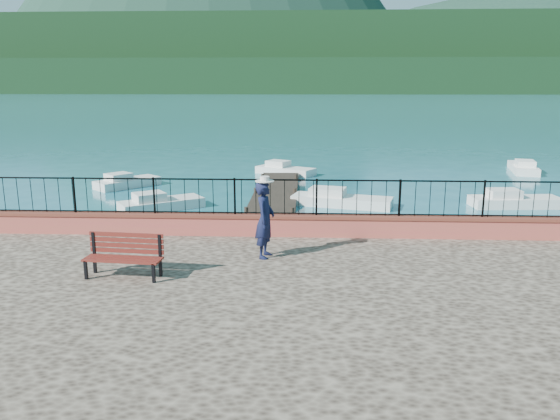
# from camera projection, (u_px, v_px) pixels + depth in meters

# --- Properties ---
(ground) EXTENTS (2000.00, 2000.00, 0.00)m
(ground) POSITION_uv_depth(u_px,v_px,m) (332.00, 338.00, 11.46)
(ground) COLOR #19596B
(ground) RESTS_ON ground
(parapet) EXTENTS (28.00, 0.46, 0.58)m
(parapet) POSITION_uv_depth(u_px,v_px,m) (327.00, 225.00, 14.72)
(parapet) COLOR #AD413E
(parapet) RESTS_ON promenade
(railing) EXTENTS (27.00, 0.05, 0.95)m
(railing) POSITION_uv_depth(u_px,v_px,m) (328.00, 198.00, 14.55)
(railing) COLOR black
(railing) RESTS_ON parapet
(dock) EXTENTS (2.00, 16.00, 0.30)m
(dock) POSITION_uv_depth(u_px,v_px,m) (272.00, 206.00, 23.20)
(dock) COLOR #2D231C
(dock) RESTS_ON ground
(far_forest) EXTENTS (900.00, 60.00, 18.00)m
(far_forest) POSITION_uv_depth(u_px,v_px,m) (308.00, 77.00, 301.34)
(far_forest) COLOR black
(far_forest) RESTS_ON ground
(foothills) EXTENTS (900.00, 120.00, 44.00)m
(foothills) POSITION_uv_depth(u_px,v_px,m) (308.00, 57.00, 356.79)
(foothills) COLOR black
(foothills) RESTS_ON ground
(companion_hill) EXTENTS (448.00, 384.00, 180.00)m
(companion_hill) POSITION_uv_depth(u_px,v_px,m) (527.00, 89.00, 546.12)
(companion_hill) COLOR #142D23
(companion_hill) RESTS_ON ground
(park_bench) EXTENTS (1.69, 0.69, 0.92)m
(park_bench) POSITION_uv_depth(u_px,v_px,m) (124.00, 264.00, 11.58)
(park_bench) COLOR black
(park_bench) RESTS_ON promenade
(person) EXTENTS (0.54, 0.73, 1.82)m
(person) POSITION_uv_depth(u_px,v_px,m) (265.00, 220.00, 12.78)
(person) COLOR black
(person) RESTS_ON promenade
(hat) EXTENTS (0.44, 0.44, 0.12)m
(hat) POSITION_uv_depth(u_px,v_px,m) (265.00, 179.00, 12.57)
(hat) COLOR silver
(hat) RESTS_ON person
(boat_0) EXTENTS (3.60, 3.03, 0.80)m
(boat_0) POSITION_uv_depth(u_px,v_px,m) (161.00, 200.00, 23.17)
(boat_0) COLOR silver
(boat_0) RESTS_ON ground
(boat_1) EXTENTS (4.51, 2.38, 0.80)m
(boat_1) POSITION_uv_depth(u_px,v_px,m) (342.00, 197.00, 23.83)
(boat_1) COLOR silver
(boat_1) RESTS_ON ground
(boat_2) EXTENTS (3.89, 1.58, 0.80)m
(boat_2) POSITION_uv_depth(u_px,v_px,m) (516.00, 198.00, 23.67)
(boat_2) COLOR silver
(boat_2) RESTS_ON ground
(boat_3) EXTENTS (3.14, 3.31, 0.80)m
(boat_3) POSITION_uv_depth(u_px,v_px,m) (127.00, 179.00, 28.20)
(boat_3) COLOR silver
(boat_3) RESTS_ON ground
(boat_4) EXTENTS (3.68, 2.85, 0.80)m
(boat_4) POSITION_uv_depth(u_px,v_px,m) (286.00, 168.00, 32.16)
(boat_4) COLOR silver
(boat_4) RESTS_ON ground
(boat_5) EXTENTS (2.14, 4.25, 0.80)m
(boat_5) POSITION_uv_depth(u_px,v_px,m) (523.00, 165.00, 33.14)
(boat_5) COLOR white
(boat_5) RESTS_ON ground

